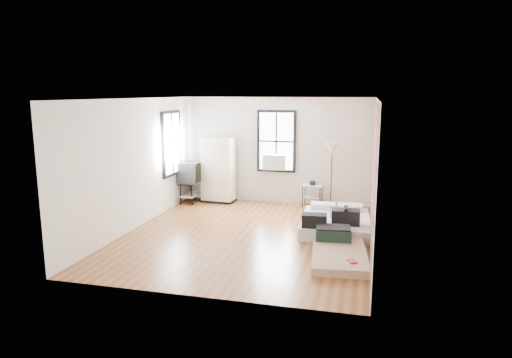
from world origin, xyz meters
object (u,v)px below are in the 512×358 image
(floor_lamp, at_px, (332,152))
(tv_stand, at_px, (191,173))
(mattress_main, at_px, (335,222))
(side_table, at_px, (312,189))
(mattress_bare, at_px, (338,249))
(wardrobe, at_px, (218,170))

(floor_lamp, distance_m, tv_stand, 3.77)
(tv_stand, bearing_deg, mattress_main, -20.61)
(side_table, bearing_deg, floor_lamp, -8.34)
(mattress_bare, height_order, floor_lamp, floor_lamp)
(side_table, bearing_deg, wardrobe, -178.42)
(floor_lamp, bearing_deg, wardrobe, 180.00)
(mattress_main, relative_size, wardrobe, 1.16)
(wardrobe, relative_size, tv_stand, 1.59)
(tv_stand, bearing_deg, wardrobe, 21.01)
(mattress_main, distance_m, tv_stand, 4.31)
(floor_lamp, bearing_deg, tv_stand, -176.14)
(mattress_bare, distance_m, tv_stand, 5.25)
(mattress_main, distance_m, floor_lamp, 2.25)
(mattress_bare, xyz_separation_m, floor_lamp, (-0.42, 3.42, 1.34))
(wardrobe, bearing_deg, floor_lamp, 5.07)
(wardrobe, bearing_deg, tv_stand, -155.04)
(mattress_main, distance_m, wardrobe, 3.81)
(mattress_main, xyz_separation_m, mattress_bare, (0.17, -1.60, -0.05))
(wardrobe, bearing_deg, side_table, 6.65)
(wardrobe, relative_size, floor_lamp, 1.03)
(mattress_bare, distance_m, wardrobe, 4.91)
(mattress_bare, relative_size, side_table, 2.80)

